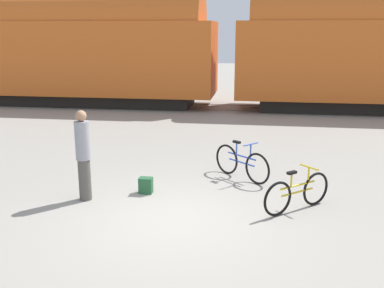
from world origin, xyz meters
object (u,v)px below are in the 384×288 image
at_px(person_in_grey, 83,155).
at_px(backpack, 146,185).
at_px(bicycle_blue, 242,163).
at_px(bicycle_yellow, 297,193).
at_px(freight_train, 226,46).

bearing_deg(person_in_grey, backpack, 153.45).
relative_size(bicycle_blue, bicycle_yellow, 1.00).
height_order(freight_train, bicycle_blue, freight_train).
bearing_deg(person_in_grey, freight_train, -151.74).
height_order(person_in_grey, backpack, person_in_grey).
height_order(freight_train, person_in_grey, freight_train).
relative_size(freight_train, backpack, 80.71).
height_order(freight_train, bicycle_yellow, freight_train).
bearing_deg(bicycle_blue, person_in_grey, -149.94).
relative_size(freight_train, bicycle_yellow, 21.11).
xyz_separation_m(bicycle_yellow, backpack, (-3.10, 0.49, -0.19)).
distance_m(freight_train, backpack, 11.42).
bearing_deg(backpack, freight_train, 85.72).
bearing_deg(bicycle_blue, bicycle_yellow, -57.04).
bearing_deg(bicycle_yellow, bicycle_blue, 122.96).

